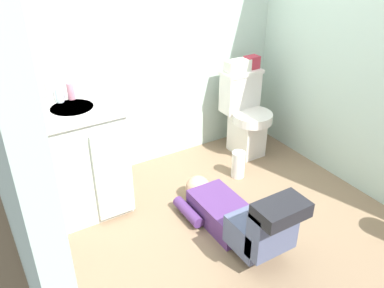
# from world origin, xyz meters

# --- Properties ---
(ground_plane) EXTENTS (2.89, 3.10, 0.04)m
(ground_plane) POSITION_xyz_m (0.00, 0.00, -0.02)
(ground_plane) COLOR #846A50
(wall_back) EXTENTS (2.55, 0.08, 2.40)m
(wall_back) POSITION_xyz_m (0.00, 1.09, 1.20)
(wall_back) COLOR #B2C9BC
(wall_back) RESTS_ON ground_plane
(wall_right) EXTENTS (0.08, 2.10, 2.40)m
(wall_right) POSITION_xyz_m (1.23, 0.00, 1.20)
(wall_right) COLOR #B2C9BC
(wall_right) RESTS_ON ground_plane
(toilet) EXTENTS (0.36, 0.46, 0.75)m
(toilet) POSITION_xyz_m (0.78, 0.76, 0.37)
(toilet) COLOR silver
(toilet) RESTS_ON ground_plane
(vanity_cabinet) EXTENTS (0.60, 0.53, 0.82)m
(vanity_cabinet) POSITION_xyz_m (-0.73, 0.69, 0.42)
(vanity_cabinet) COLOR silver
(vanity_cabinet) RESTS_ON ground_plane
(faucet) EXTENTS (0.02, 0.02, 0.10)m
(faucet) POSITION_xyz_m (-0.73, 0.84, 0.87)
(faucet) COLOR silver
(faucet) RESTS_ON vanity_cabinet
(person_plumber) EXTENTS (0.39, 1.06, 0.52)m
(person_plumber) POSITION_xyz_m (0.03, -0.16, 0.18)
(person_plumber) COLOR #512D6B
(person_plumber) RESTS_ON ground_plane
(tissue_box) EXTENTS (0.22, 0.11, 0.10)m
(tissue_box) POSITION_xyz_m (0.74, 0.85, 0.80)
(tissue_box) COLOR silver
(tissue_box) RESTS_ON toilet
(toiletry_bag) EXTENTS (0.12, 0.09, 0.11)m
(toiletry_bag) POSITION_xyz_m (0.89, 0.85, 0.81)
(toiletry_bag) COLOR #B22D3F
(toiletry_bag) RESTS_ON toilet
(soap_dispenser) EXTENTS (0.06, 0.06, 0.17)m
(soap_dispenser) POSITION_xyz_m (-0.92, 0.82, 0.89)
(soap_dispenser) COLOR #4BA056
(soap_dispenser) RESTS_ON vanity_cabinet
(bottle_white) EXTENTS (0.05, 0.05, 0.15)m
(bottle_white) POSITION_xyz_m (-0.82, 0.85, 0.89)
(bottle_white) COLOR silver
(bottle_white) RESTS_ON vanity_cabinet
(bottle_clear) EXTENTS (0.05, 0.05, 0.10)m
(bottle_clear) POSITION_xyz_m (-0.77, 0.81, 0.87)
(bottle_clear) COLOR silver
(bottle_clear) RESTS_ON vanity_cabinet
(bottle_pink) EXTENTS (0.05, 0.05, 0.12)m
(bottle_pink) POSITION_xyz_m (-0.69, 0.82, 0.88)
(bottle_pink) COLOR pink
(bottle_pink) RESTS_ON vanity_cabinet
(paper_towel_roll) EXTENTS (0.11, 0.11, 0.23)m
(paper_towel_roll) POSITION_xyz_m (0.48, 0.44, 0.11)
(paper_towel_roll) COLOR white
(paper_towel_roll) RESTS_ON ground_plane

